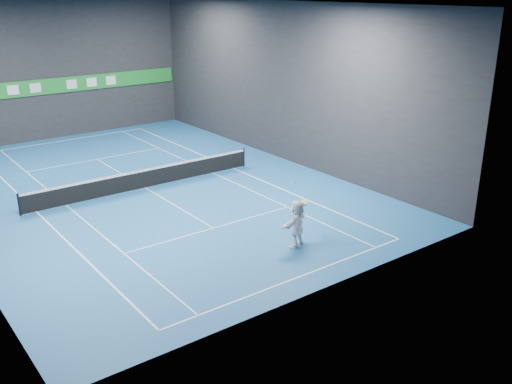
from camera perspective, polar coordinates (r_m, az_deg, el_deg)
ground at (r=29.73m, az=-10.98°, el=0.39°), size 26.00×26.00×0.00m
ceiling at (r=28.09m, az=-12.24°, el=17.96°), size 26.00×26.00×0.00m
wall_back at (r=40.57m, az=-19.78°, el=11.36°), size 18.00×0.10×9.00m
wall_front at (r=18.02m, az=6.80°, el=2.78°), size 18.00×0.10×9.00m
wall_right at (r=33.35m, az=2.69°, el=10.85°), size 0.10×26.00×9.00m
baseline_near at (r=20.53m, az=4.14°, el=-8.54°), size 10.98×0.08×0.01m
baseline_far at (r=40.37m, az=-18.55°, el=4.92°), size 10.98×0.08×0.01m
sideline_doubles_left at (r=27.98m, az=-21.08°, el=-1.88°), size 0.08×23.78×0.01m
sideline_doubles_right at (r=32.33m, az=-2.25°, el=2.36°), size 0.08×23.78×0.01m
sideline_singles_left at (r=28.33m, az=-18.43°, el=-1.29°), size 0.06×23.78×0.01m
sideline_singles_right at (r=31.61m, az=-4.31°, el=1.90°), size 0.06×23.78×0.01m
service_line_near at (r=24.49m, az=-4.28°, el=-3.61°), size 8.23×0.06×0.01m
service_line_far at (r=35.36m, az=-15.61°, el=3.18°), size 8.23×0.06×0.01m
center_service_line at (r=29.73m, az=-10.98°, el=0.40°), size 0.06×12.80×0.01m
player at (r=22.50m, az=4.09°, el=-3.14°), size 1.88×1.22×1.93m
tennis_ball at (r=21.86m, az=3.88°, el=0.93°), size 0.07×0.07×0.07m
tennis_net at (r=29.56m, az=-11.05°, el=1.38°), size 12.50×0.10×1.07m
sponsor_banner at (r=40.65m, az=-19.59°, el=9.96°), size 17.64×0.11×1.00m
tennis_racket at (r=22.49m, az=4.78°, el=-1.19°), size 0.45×0.37×0.56m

